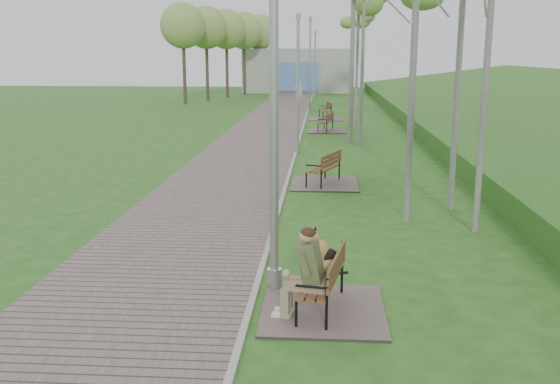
{
  "coord_description": "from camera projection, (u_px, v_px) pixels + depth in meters",
  "views": [
    {
      "loc": [
        1.02,
        -8.8,
        3.63
      ],
      "look_at": [
        0.22,
        2.59,
        1.07
      ],
      "focal_mm": 40.0,
      "sensor_mm": 36.0,
      "label": 1
    }
  ],
  "objects": [
    {
      "name": "birch_distant_a",
      "position": [
        364.0,
        12.0,
        42.18
      ],
      "size": [
        2.32,
        2.32,
        8.1
      ],
      "color": "silver",
      "rests_on": "ground"
    },
    {
      "name": "bench_far",
      "position": [
        325.0,
        115.0,
        34.76
      ],
      "size": [
        1.9,
        2.11,
        1.17
      ],
      "color": "#665652",
      "rests_on": "ground"
    },
    {
      "name": "lamp_post_far",
      "position": [
        315.0,
        67.0,
        51.13
      ],
      "size": [
        0.21,
        0.21,
        5.34
      ],
      "color": "#9C9FA4",
      "rests_on": "ground"
    },
    {
      "name": "ground",
      "position": [
        253.0,
        298.0,
        9.43
      ],
      "size": [
        120.0,
        120.0,
        0.0
      ],
      "primitive_type": "plane",
      "color": "#24571A",
      "rests_on": "ground"
    },
    {
      "name": "lamp_post_second",
      "position": [
        298.0,
        89.0,
        22.65
      ],
      "size": [
        0.19,
        0.19,
        5.0
      ],
      "color": "#9C9FA4",
      "rests_on": "ground"
    },
    {
      "name": "lamp_post_near",
      "position": [
        274.0,
        113.0,
        9.17
      ],
      "size": [
        0.23,
        0.23,
        5.91
      ],
      "color": "#9C9FA4",
      "rests_on": "ground"
    },
    {
      "name": "pedestrian_near",
      "position": [
        299.0,
        92.0,
        45.61
      ],
      "size": [
        0.72,
        0.61,
        1.68
      ],
      "primitive_type": "imported",
      "rotation": [
        0.0,
        0.0,
        2.74
      ],
      "color": "silver",
      "rests_on": "ground"
    },
    {
      "name": "walkway",
      "position": [
        267.0,
        128.0,
        30.47
      ],
      "size": [
        3.5,
        67.0,
        0.04
      ],
      "primitive_type": "cube",
      "color": "#665652",
      "rests_on": "ground"
    },
    {
      "name": "kerb",
      "position": [
        303.0,
        128.0,
        30.35
      ],
      "size": [
        0.1,
        67.0,
        0.05
      ],
      "primitive_type": "cube",
      "color": "#999993",
      "rests_on": "ground"
    },
    {
      "name": "bench_second",
      "position": [
        323.0,
        177.0,
        17.51
      ],
      "size": [
        1.86,
        2.07,
        1.14
      ],
      "color": "#665652",
      "rests_on": "ground"
    },
    {
      "name": "building_north",
      "position": [
        298.0,
        71.0,
        58.71
      ],
      "size": [
        10.0,
        5.2,
        4.0
      ],
      "color": "#9E9E99",
      "rests_on": "ground"
    },
    {
      "name": "bench_main",
      "position": [
        317.0,
        284.0,
        8.83
      ],
      "size": [
        1.76,
        1.95,
        1.53
      ],
      "color": "#665652",
      "rests_on": "ground"
    },
    {
      "name": "lamp_post_third",
      "position": [
        310.0,
        67.0,
        39.61
      ],
      "size": [
        0.23,
        0.23,
        5.85
      ],
      "color": "#9C9FA4",
      "rests_on": "ground"
    },
    {
      "name": "bench_third",
      "position": [
        326.0,
        127.0,
        29.38
      ],
      "size": [
        1.77,
        1.96,
        1.08
      ],
      "color": "#665652",
      "rests_on": "ground"
    }
  ]
}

